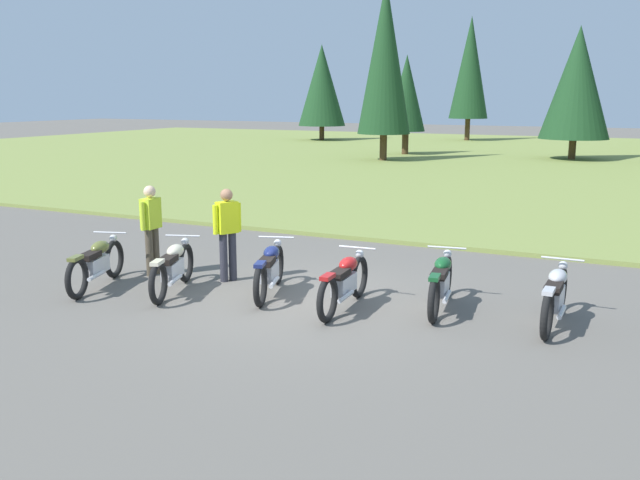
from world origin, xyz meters
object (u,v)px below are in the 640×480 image
(motorcycle_british_green, at_px, (441,282))
(rider_with_back_turned, at_px, (227,229))
(motorcycle_olive, at_px, (97,263))
(motorcycle_red, at_px, (345,282))
(motorcycle_cream, at_px, (173,267))
(motorcycle_navy, at_px, (270,269))
(rider_near_row_end, at_px, (151,225))
(motorcycle_silver, at_px, (555,296))

(motorcycle_british_green, bearing_deg, rider_with_back_turned, -179.67)
(motorcycle_olive, height_order, motorcycle_british_green, same)
(motorcycle_olive, distance_m, motorcycle_british_green, 5.88)
(motorcycle_red, bearing_deg, motorcycle_olive, -170.14)
(motorcycle_olive, height_order, motorcycle_cream, same)
(motorcycle_navy, distance_m, motorcycle_red, 1.47)
(motorcycle_olive, bearing_deg, rider_near_row_end, 75.76)
(motorcycle_olive, height_order, rider_near_row_end, rider_near_row_end)
(rider_with_back_turned, bearing_deg, motorcycle_olive, -142.37)
(motorcycle_cream, bearing_deg, rider_near_row_end, 143.70)
(motorcycle_navy, bearing_deg, rider_with_back_turned, 158.75)
(motorcycle_navy, bearing_deg, motorcycle_silver, 5.50)
(motorcycle_red, height_order, rider_with_back_turned, rider_with_back_turned)
(motorcycle_red, bearing_deg, rider_near_row_end, 174.70)
(motorcycle_navy, xyz_separation_m, motorcycle_red, (1.45, -0.19, 0.00))
(motorcycle_british_green, relative_size, rider_near_row_end, 1.25)
(motorcycle_cream, relative_size, motorcycle_red, 0.96)
(motorcycle_navy, distance_m, motorcycle_british_green, 2.84)
(motorcycle_olive, bearing_deg, motorcycle_british_green, 13.82)
(motorcycle_silver, distance_m, rider_near_row_end, 7.14)
(motorcycle_cream, distance_m, rider_with_back_turned, 1.23)
(motorcycle_olive, relative_size, motorcycle_navy, 1.00)
(motorcycle_cream, height_order, rider_near_row_end, rider_near_row_end)
(motorcycle_olive, xyz_separation_m, motorcycle_red, (4.35, 0.76, 0.00))
(motorcycle_olive, distance_m, motorcycle_cream, 1.41)
(motorcycle_red, xyz_separation_m, motorcycle_silver, (3.05, 0.63, 0.00))
(motorcycle_navy, distance_m, rider_near_row_end, 2.67)
(motorcycle_red, xyz_separation_m, rider_near_row_end, (-4.07, 0.38, 0.51))
(motorcycle_cream, xyz_separation_m, rider_near_row_end, (-1.08, 0.79, 0.51))
(motorcycle_cream, relative_size, motorcycle_navy, 1.00)
(motorcycle_red, relative_size, motorcycle_silver, 1.00)
(motorcycle_olive, distance_m, motorcycle_red, 4.42)
(motorcycle_cream, height_order, motorcycle_navy, same)
(motorcycle_silver, relative_size, rider_with_back_turned, 1.26)
(rider_with_back_turned, bearing_deg, rider_near_row_end, -170.69)
(motorcycle_cream, distance_m, motorcycle_british_green, 4.47)
(motorcycle_red, height_order, motorcycle_british_green, same)
(motorcycle_british_green, xyz_separation_m, rider_near_row_end, (-5.42, -0.27, 0.51))
(motorcycle_british_green, bearing_deg, rider_near_row_end, -177.15)
(motorcycle_cream, distance_m, rider_near_row_end, 1.43)
(motorcycle_olive, height_order, rider_with_back_turned, rider_with_back_turned)
(motorcycle_british_green, bearing_deg, motorcycle_navy, -170.79)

